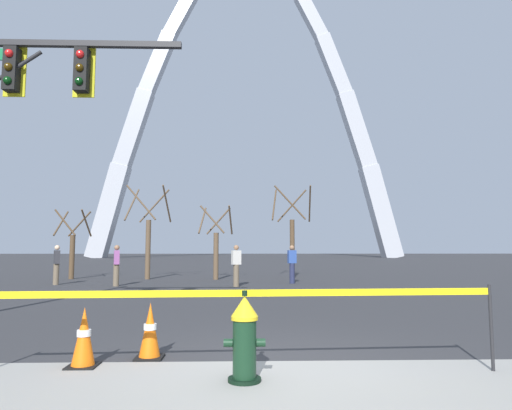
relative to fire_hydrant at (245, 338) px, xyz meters
The scene contains 14 objects.
ground_plane 0.93m from the fire_hydrant, 58.46° to the left, with size 240.00×240.00×0.00m, color #333335.
fire_hydrant is the anchor object (origin of this frame).
caution_tape_barrier 0.32m from the fire_hydrant, 118.60° to the left, with size 6.14×0.35×1.02m.
traffic_cone_by_hydrant 1.67m from the fire_hydrant, 139.09° to the left, with size 0.36×0.36×0.73m.
traffic_cone_mid_sidewalk 2.10m from the fire_hydrant, 161.36° to the left, with size 0.36×0.36×0.73m.
monument_arch 69.23m from the fire_hydrant, 89.63° to the left, with size 49.36×2.74×51.66m.
tree_far_left 18.76m from the fire_hydrant, 116.05° to the left, with size 1.54×1.55×3.30m.
tree_left_mid 17.29m from the fire_hydrant, 105.36° to the left, with size 2.04×2.05×4.43m.
tree_center_left 16.36m from the fire_hydrant, 94.55° to the left, with size 1.61×1.62×3.46m.
tree_center_right 17.85m from the fire_hydrant, 82.01° to the left, with size 2.10×2.11×4.57m.
pedestrian_walking_left 13.58m from the fire_hydrant, 111.32° to the left, with size 0.30×0.39×1.59m.
pedestrian_standing_center 13.97m from the fire_hydrant, 81.58° to the left, with size 0.37×0.27×1.59m.
pedestrian_walking_right 15.38m from the fire_hydrant, 119.38° to the left, with size 0.34×0.39×1.59m.
pedestrian_near_trees 12.34m from the fire_hydrant, 91.27° to the left, with size 0.39×0.32×1.59m.
Camera 1 is at (-0.44, -5.75, 1.46)m, focal length 31.49 mm.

